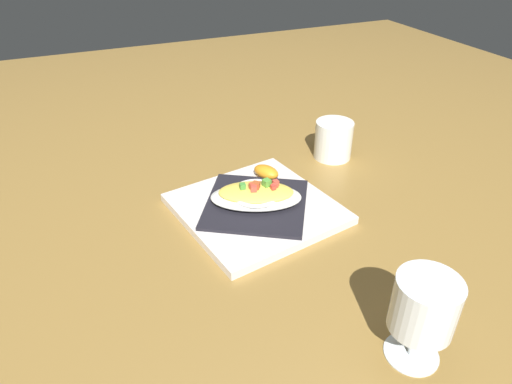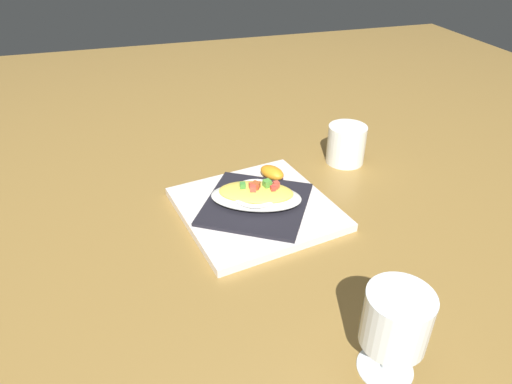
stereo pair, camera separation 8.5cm
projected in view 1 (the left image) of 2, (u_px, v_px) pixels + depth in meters
ground_plane at (256, 212)px, 0.88m from camera, size 2.60×2.60×0.00m
square_plate at (256, 209)px, 0.87m from camera, size 0.32×0.32×0.02m
folded_napkin at (256, 204)px, 0.87m from camera, size 0.26×0.26×0.01m
gratin_dish at (256, 195)px, 0.86m from camera, size 0.15×0.20×0.05m
orange_garnish at (267, 173)px, 0.95m from camera, size 0.07×0.06×0.03m
coffee_mug at (333, 141)px, 1.05m from camera, size 0.12×0.09×0.09m
stemmed_glass at (423, 309)px, 0.56m from camera, size 0.08×0.08×0.13m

